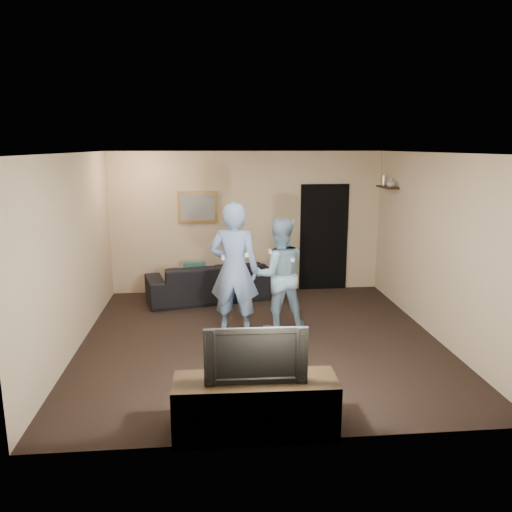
{
  "coord_description": "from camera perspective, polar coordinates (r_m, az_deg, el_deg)",
  "views": [
    {
      "loc": [
        -0.68,
        -6.63,
        2.69
      ],
      "look_at": [
        -0.04,
        0.3,
        1.15
      ],
      "focal_mm": 35.0,
      "sensor_mm": 36.0,
      "label": 1
    }
  ],
  "objects": [
    {
      "name": "ceiling",
      "position": [
        6.66,
        0.56,
        11.7
      ],
      "size": [
        5.0,
        5.0,
        0.04
      ],
      "primitive_type": "cube",
      "color": "silver",
      "rests_on": "wall_back"
    },
    {
      "name": "painting_canvas",
      "position": [
        9.14,
        -6.68,
        5.55
      ],
      "size": [
        0.62,
        0.01,
        0.47
      ],
      "primitive_type": "cube",
      "color": "slate",
      "rests_on": "painting_frame"
    },
    {
      "name": "shelf_figurine",
      "position": [
        9.18,
        14.4,
        8.38
      ],
      "size": [
        0.06,
        0.06,
        0.18
      ],
      "primitive_type": "cylinder",
      "color": "white",
      "rests_on": "wall_shelf"
    },
    {
      "name": "throw_pillow",
      "position": [
        8.92,
        -7.03,
        -1.95
      ],
      "size": [
        0.39,
        0.14,
        0.39
      ],
      "primitive_type": "cube",
      "rotation": [
        0.0,
        0.0,
        0.03
      ],
      "color": "#17453F",
      "rests_on": "sofa"
    },
    {
      "name": "wall_front",
      "position": [
        4.41,
        3.85,
        -5.93
      ],
      "size": [
        5.0,
        0.04,
        2.6
      ],
      "primitive_type": "cube",
      "color": "tan",
      "rests_on": "ground"
    },
    {
      "name": "tv_console",
      "position": [
        4.99,
        -0.07,
        -16.79
      ],
      "size": [
        1.57,
        0.54,
        0.56
      ],
      "primitive_type": "cube",
      "rotation": [
        0.0,
        0.0,
        -0.02
      ],
      "color": "black",
      "rests_on": "ground"
    },
    {
      "name": "wii_player_left",
      "position": [
        7.07,
        -2.52,
        -1.62
      ],
      "size": [
        0.79,
        0.61,
        1.94
      ],
      "color": "#6C8CBB",
      "rests_on": "ground"
    },
    {
      "name": "wall_right",
      "position": [
        7.48,
        19.96,
        1.01
      ],
      "size": [
        0.04,
        5.0,
        2.6
      ],
      "primitive_type": "cube",
      "color": "tan",
      "rests_on": "ground"
    },
    {
      "name": "sofa",
      "position": [
        8.96,
        -5.04,
        -2.83
      ],
      "size": [
        2.42,
        1.39,
        0.67
      ],
      "primitive_type": "imported",
      "rotation": [
        0.0,
        0.0,
        3.37
      ],
      "color": "black",
      "rests_on": "ground"
    },
    {
      "name": "wall_back",
      "position": [
        9.26,
        -1.04,
        3.85
      ],
      "size": [
        5.0,
        0.04,
        2.6
      ],
      "primitive_type": "cube",
      "color": "tan",
      "rests_on": "ground"
    },
    {
      "name": "wii_player_right",
      "position": [
        7.35,
        2.63,
        -2.15
      ],
      "size": [
        0.87,
        0.71,
        1.67
      ],
      "color": "#82A5BE",
      "rests_on": "ground"
    },
    {
      "name": "light_switch",
      "position": [
        9.34,
        4.2,
        3.89
      ],
      "size": [
        0.08,
        0.02,
        0.12
      ],
      "primitive_type": "cube",
      "color": "silver",
      "rests_on": "wall_back"
    },
    {
      "name": "television",
      "position": [
        4.75,
        -0.07,
        -10.94
      ],
      "size": [
        0.96,
        0.15,
        0.55
      ],
      "primitive_type": "imported",
      "rotation": [
        0.0,
        0.0,
        -0.02
      ],
      "color": "black",
      "rests_on": "tv_console"
    },
    {
      "name": "shelf_vase",
      "position": [
        8.86,
        15.14,
        8.09
      ],
      "size": [
        0.18,
        0.18,
        0.14
      ],
      "primitive_type": "imported",
      "rotation": [
        0.0,
        0.0,
        0.37
      ],
      "color": "#B3B3B8",
      "rests_on": "wall_shelf"
    },
    {
      "name": "ground",
      "position": [
        7.19,
        0.52,
        -9.51
      ],
      "size": [
        5.0,
        5.0,
        0.0
      ],
      "primitive_type": "plane",
      "color": "black",
      "rests_on": "ground"
    },
    {
      "name": "wall_shelf",
      "position": [
        9.0,
        14.79,
        7.61
      ],
      "size": [
        0.2,
        0.6,
        0.03
      ],
      "primitive_type": "cube",
      "color": "black",
      "rests_on": "wall_right"
    },
    {
      "name": "wall_left",
      "position": [
        7.01,
        -20.23,
        0.27
      ],
      "size": [
        0.04,
        5.0,
        2.6
      ],
      "primitive_type": "cube",
      "color": "tan",
      "rests_on": "ground"
    },
    {
      "name": "painting_frame",
      "position": [
        9.17,
        -6.68,
        5.57
      ],
      "size": [
        0.72,
        0.05,
        0.57
      ],
      "primitive_type": "cube",
      "color": "olive",
      "rests_on": "wall_back"
    },
    {
      "name": "doorway",
      "position": [
        9.5,
        7.75,
        2.12
      ],
      "size": [
        0.9,
        0.06,
        2.0
      ],
      "primitive_type": "cube",
      "color": "black",
      "rests_on": "ground"
    }
  ]
}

